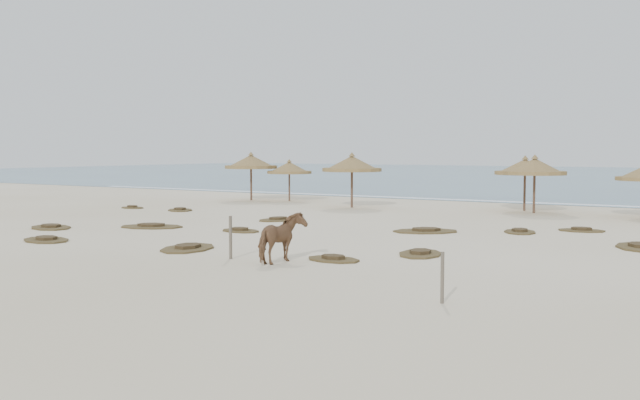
% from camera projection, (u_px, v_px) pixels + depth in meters
% --- Properties ---
extents(ground, '(160.00, 160.00, 0.00)m').
position_uv_depth(ground, '(233.00, 252.00, 22.48)').
color(ground, beige).
rests_on(ground, ground).
extents(ocean, '(200.00, 100.00, 0.01)m').
position_uv_depth(ocean, '(629.00, 177.00, 85.77)').
color(ocean, navy).
rests_on(ocean, ground).
extents(foam_line, '(70.00, 0.60, 0.01)m').
position_uv_depth(foam_line, '(498.00, 202.00, 44.42)').
color(foam_line, white).
rests_on(foam_line, ground).
extents(palapa_0, '(4.41, 4.41, 3.12)m').
position_uv_depth(palapa_0, '(251.00, 163.00, 45.54)').
color(palapa_0, '#513929').
rests_on(palapa_0, ground).
extents(palapa_1, '(3.41, 3.41, 2.66)m').
position_uv_depth(palapa_1, '(289.00, 168.00, 44.87)').
color(palapa_1, '#513929').
rests_on(palapa_1, ground).
extents(palapa_2, '(3.79, 3.79, 3.10)m').
position_uv_depth(palapa_2, '(352.00, 165.00, 39.68)').
color(palapa_2, '#513929').
rests_on(palapa_2, ground).
extents(palapa_3, '(3.89, 3.89, 3.00)m').
position_uv_depth(palapa_3, '(535.00, 167.00, 36.24)').
color(palapa_3, '#513929').
rests_on(palapa_3, ground).
extents(palapa_4, '(3.45, 3.45, 2.94)m').
position_uv_depth(palapa_4, '(525.00, 168.00, 37.58)').
color(palapa_4, '#513929').
rests_on(palapa_4, ground).
extents(horse, '(0.80, 1.70, 1.42)m').
position_uv_depth(horse, '(281.00, 238.00, 20.22)').
color(horse, brown).
rests_on(horse, ground).
extents(fence_post_near, '(0.11, 0.11, 1.27)m').
position_uv_depth(fence_post_near, '(231.00, 238.00, 20.96)').
color(fence_post_near, brown).
rests_on(fence_post_near, ground).
extents(fence_post_far, '(0.10, 0.10, 1.09)m').
position_uv_depth(fence_post_far, '(442.00, 278.00, 14.87)').
color(fence_post_far, brown).
rests_on(fence_post_far, ground).
extents(scrub_0, '(2.73, 2.29, 0.16)m').
position_uv_depth(scrub_0, '(51.00, 227.00, 29.28)').
color(scrub_0, brown).
rests_on(scrub_0, ground).
extents(scrub_1, '(3.12, 2.59, 0.16)m').
position_uv_depth(scrub_1, '(152.00, 226.00, 29.60)').
color(scrub_1, brown).
rests_on(scrub_1, ground).
extents(scrub_2, '(1.88, 1.36, 0.16)m').
position_uv_depth(scrub_2, '(240.00, 230.00, 28.08)').
color(scrub_2, brown).
rests_on(scrub_2, ground).
extents(scrub_3, '(3.10, 2.95, 0.16)m').
position_uv_depth(scrub_3, '(426.00, 231.00, 27.93)').
color(scrub_3, brown).
rests_on(scrub_3, ground).
extents(scrub_4, '(1.77, 2.27, 0.16)m').
position_uv_depth(scrub_4, '(420.00, 253.00, 21.80)').
color(scrub_4, brown).
rests_on(scrub_4, ground).
extents(scrub_6, '(2.31, 2.29, 0.16)m').
position_uv_depth(scrub_6, '(180.00, 210.00, 37.80)').
color(scrub_6, brown).
rests_on(scrub_6, ground).
extents(scrub_7, '(1.76, 2.15, 0.16)m').
position_uv_depth(scrub_7, '(520.00, 231.00, 27.70)').
color(scrub_7, brown).
rests_on(scrub_7, ground).
extents(scrub_8, '(1.61, 1.14, 0.16)m').
position_uv_depth(scrub_8, '(132.00, 207.00, 39.38)').
color(scrub_8, brown).
rests_on(scrub_8, ground).
extents(scrub_9, '(2.19, 2.75, 0.16)m').
position_uv_depth(scrub_9, '(188.00, 248.00, 23.05)').
color(scrub_9, brown).
rests_on(scrub_9, ground).
extents(scrub_10, '(1.97, 1.46, 0.16)m').
position_uv_depth(scrub_10, '(582.00, 230.00, 28.17)').
color(scrub_10, brown).
rests_on(scrub_10, ground).
extents(scrub_11, '(2.48, 1.98, 0.16)m').
position_uv_depth(scrub_11, '(46.00, 239.00, 25.19)').
color(scrub_11, brown).
rests_on(scrub_11, ground).
extents(scrub_12, '(1.80, 1.26, 0.16)m').
position_uv_depth(scrub_12, '(333.00, 259.00, 20.70)').
color(scrub_12, brown).
rests_on(scrub_12, ground).
extents(scrub_13, '(1.81, 2.35, 0.16)m').
position_uv_depth(scrub_13, '(278.00, 219.00, 32.52)').
color(scrub_13, brown).
rests_on(scrub_13, ground).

